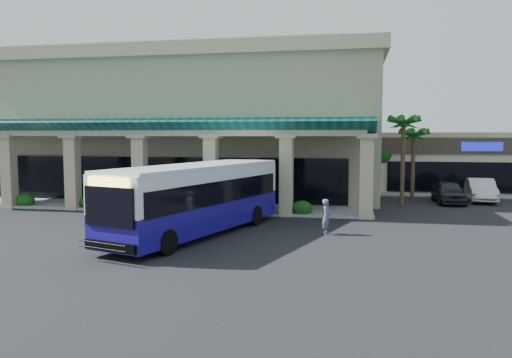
% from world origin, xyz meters
% --- Properties ---
extents(ground, '(110.00, 110.00, 0.00)m').
position_xyz_m(ground, '(0.00, 0.00, 0.00)').
color(ground, black).
extents(main_building, '(30.80, 14.80, 11.35)m').
position_xyz_m(main_building, '(-8.00, 16.00, 5.67)').
color(main_building, tan).
rests_on(main_building, ground).
extents(arcade, '(30.00, 6.20, 5.70)m').
position_xyz_m(arcade, '(-8.00, 6.80, 2.85)').
color(arcade, '#0B4440').
rests_on(arcade, ground).
extents(strip_mall, '(22.50, 12.50, 4.90)m').
position_xyz_m(strip_mall, '(18.00, 24.00, 2.45)').
color(strip_mall, beige).
rests_on(strip_mall, ground).
extents(palm_0, '(2.40, 2.40, 6.60)m').
position_xyz_m(palm_0, '(8.50, 11.00, 3.30)').
color(palm_0, '#165417').
rests_on(palm_0, ground).
extents(palm_1, '(2.40, 2.40, 5.80)m').
position_xyz_m(palm_1, '(9.50, 14.00, 2.90)').
color(palm_1, '#165417').
rests_on(palm_1, ground).
extents(broadleaf_tree, '(2.60, 2.60, 4.81)m').
position_xyz_m(broadleaf_tree, '(7.50, 19.00, 2.41)').
color(broadleaf_tree, '#12430F').
rests_on(broadleaf_tree, ground).
extents(transit_bus, '(6.11, 12.14, 3.31)m').
position_xyz_m(transit_bus, '(-1.87, -1.00, 1.65)').
color(transit_bus, navy).
rests_on(transit_bus, ground).
extents(pedestrian, '(0.49, 0.67, 1.68)m').
position_xyz_m(pedestrian, '(4.06, 0.27, 0.84)').
color(pedestrian, slate).
rests_on(pedestrian, ground).
extents(car_silver, '(1.89, 4.58, 1.55)m').
position_xyz_m(car_silver, '(11.78, 12.90, 0.78)').
color(car_silver, '#26282E').
rests_on(car_silver, ground).
extents(car_white, '(2.16, 5.03, 1.61)m').
position_xyz_m(car_white, '(14.22, 14.35, 0.81)').
color(car_white, silver).
rests_on(car_white, ground).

